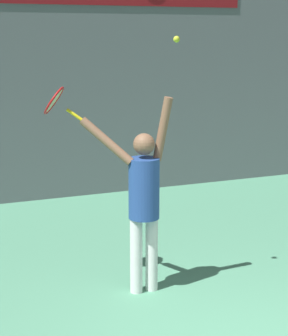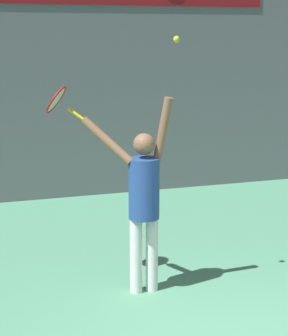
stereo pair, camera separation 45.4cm
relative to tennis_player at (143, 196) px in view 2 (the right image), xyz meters
name	(u,v)px [view 2 (the right image)]	position (x,y,z in m)	size (l,w,h in m)	color
back_wall	(85,45)	(0.35, 4.07, 1.45)	(18.00, 0.10, 5.00)	slate
tennis_player	(143,196)	(0.00, 0.00, 0.00)	(0.89, 0.54, 2.06)	white
tennis_racket	(57,101)	(-0.78, 0.44, 0.96)	(0.44, 0.39, 0.36)	yellow
tennis_ball	(177,39)	(0.30, -0.12, 1.58)	(0.06, 0.06, 0.06)	#CCDB2D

